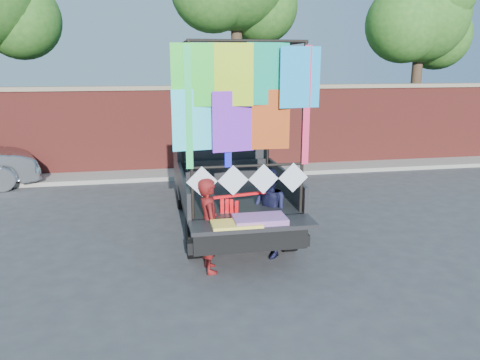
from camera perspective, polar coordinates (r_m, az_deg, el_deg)
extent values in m
plane|color=#38383A|center=(8.23, 3.01, -9.26)|extent=(90.00, 90.00, 0.00)
cube|color=maroon|center=(14.60, -3.44, 6.11)|extent=(30.00, 0.35, 2.50)
cube|color=gray|center=(14.47, -3.52, 11.21)|extent=(30.00, 0.45, 0.12)
cube|color=gray|center=(14.13, -3.01, 0.94)|extent=(30.00, 1.20, 0.12)
sphere|color=#25601B|center=(16.44, -25.16, 17.29)|extent=(2.40, 2.40, 2.40)
cylinder|color=#38281C|center=(15.80, -0.41, 12.13)|extent=(0.36, 0.36, 5.46)
sphere|color=#25601B|center=(16.47, 2.59, 20.34)|extent=(2.40, 2.40, 2.40)
cylinder|color=#38281C|center=(18.15, 20.56, 10.06)|extent=(0.36, 0.36, 4.55)
sphere|color=#25601B|center=(18.20, 21.29, 18.23)|extent=(3.20, 3.20, 3.20)
sphere|color=#25601B|center=(18.96, 22.87, 15.91)|extent=(2.40, 2.40, 2.40)
sphere|color=#25601B|center=(17.51, 19.40, 17.52)|extent=(2.60, 2.60, 2.60)
cylinder|color=black|center=(10.84, -7.07, -1.59)|extent=(0.24, 0.71, 0.71)
cylinder|color=black|center=(8.09, -5.69, -7.03)|extent=(0.24, 0.71, 0.71)
cylinder|color=black|center=(11.07, 1.62, -1.17)|extent=(0.24, 0.71, 0.71)
cylinder|color=black|center=(8.39, 5.85, -6.26)|extent=(0.24, 0.71, 0.71)
cube|color=black|center=(9.44, -1.41, -2.69)|extent=(1.82, 4.51, 0.32)
cube|color=black|center=(8.60, -0.55, -2.29)|extent=(1.93, 2.47, 0.11)
cube|color=black|center=(8.43, -6.89, -1.07)|extent=(0.06, 2.47, 0.48)
cube|color=black|center=(8.74, 5.55, -0.47)|extent=(0.06, 2.47, 0.48)
cube|color=black|center=(9.70, -1.82, 1.03)|extent=(1.93, 0.06, 0.48)
cube|color=black|center=(10.69, -2.69, 2.54)|extent=(1.93, 1.72, 1.34)
cube|color=#8C9EAD|center=(10.14, -2.33, 4.39)|extent=(1.72, 0.06, 0.59)
cube|color=#8C9EAD|center=(11.44, -3.27, 4.38)|extent=(1.72, 0.11, 0.75)
cube|color=black|center=(11.89, -3.47, 2.38)|extent=(1.88, 0.97, 0.59)
cube|color=black|center=(7.19, 1.57, -5.43)|extent=(1.93, 0.59, 0.06)
cube|color=black|center=(7.56, 1.15, -7.74)|extent=(1.99, 0.16, 0.19)
cylinder|color=black|center=(7.09, -6.01, 5.68)|extent=(0.05, 0.05, 2.68)
cylinder|color=black|center=(9.32, -7.19, 7.64)|extent=(0.05, 0.05, 2.68)
cylinder|color=black|center=(7.44, 7.69, 6.03)|extent=(0.05, 0.05, 2.68)
cylinder|color=black|center=(9.59, 3.46, 7.90)|extent=(0.05, 0.05, 2.68)
cylinder|color=black|center=(7.15, 1.06, 16.60)|extent=(1.82, 0.05, 0.05)
cylinder|color=black|center=(9.37, -1.86, 15.99)|extent=(1.82, 0.05, 0.05)
cylinder|color=black|center=(8.15, -6.96, 16.19)|extent=(0.05, 2.31, 0.05)
cylinder|color=black|center=(8.46, 5.53, 16.14)|extent=(0.05, 2.31, 0.05)
cylinder|color=black|center=(7.31, 0.99, 1.73)|extent=(1.82, 0.04, 0.04)
cube|color=#27E130|center=(7.01, -5.55, 12.65)|extent=(0.67, 0.02, 0.91)
cube|color=#ABDA16|center=(7.03, -1.05, 12.71)|extent=(0.67, 0.02, 0.91)
cube|color=#0BA478|center=(7.19, 3.22, 12.72)|extent=(0.67, 0.02, 0.91)
cube|color=#1AA1F0|center=(7.29, 7.51, 12.64)|extent=(0.67, 0.02, 0.91)
cube|color=#35E6FF|center=(7.06, -5.41, 6.97)|extent=(0.67, 0.02, 0.91)
cube|color=#812BDB|center=(7.08, -1.02, 7.06)|extent=(0.67, 0.02, 0.91)
cube|color=#C04316|center=(7.23, 3.15, 7.19)|extent=(0.67, 0.02, 0.91)
cube|color=#1CE060|center=(7.00, -6.32, 8.67)|extent=(0.11, 0.01, 1.82)
cube|color=#F52856|center=(7.37, 8.14, 8.87)|extent=(0.11, 0.01, 1.82)
cube|color=#181DDA|center=(7.07, -1.49, 8.80)|extent=(0.11, 0.01, 1.82)
cube|color=white|center=(7.22, -4.65, -0.22)|extent=(0.49, 0.01, 0.49)
cube|color=white|center=(7.29, -0.84, -0.05)|extent=(0.49, 0.01, 0.49)
cube|color=white|center=(7.38, 2.88, 0.13)|extent=(0.49, 0.01, 0.49)
cube|color=white|center=(7.51, 6.50, 0.29)|extent=(0.49, 0.01, 0.49)
cube|color=#F93757|center=(7.19, 2.41, -4.81)|extent=(0.81, 0.48, 0.09)
cube|color=#FFE450|center=(7.05, -0.44, -5.36)|extent=(0.75, 0.43, 0.04)
imported|color=maroon|center=(7.43, -3.78, -5.54)|extent=(0.41, 0.59, 1.54)
imported|color=#141532|center=(7.99, 3.40, -4.05)|extent=(0.76, 0.88, 1.55)
cube|color=#FF0D13|center=(7.58, -0.06, -1.83)|extent=(0.91, 0.22, 0.04)
cube|color=#FF0D13|center=(7.59, -2.17, -4.08)|extent=(0.06, 0.02, 0.53)
cube|color=#FF0D13|center=(7.61, -1.60, -4.19)|extent=(0.06, 0.02, 0.53)
cube|color=#FF0D13|center=(7.63, -1.02, -4.30)|extent=(0.06, 0.02, 0.53)
cube|color=#FF0D13|center=(7.65, -0.45, -4.41)|extent=(0.06, 0.02, 0.53)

